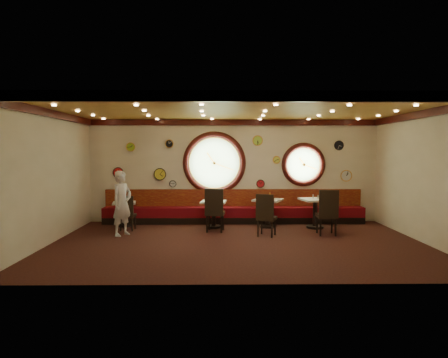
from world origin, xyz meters
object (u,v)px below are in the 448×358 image
condiment_a_pepper (125,200)px  condiment_d_bottle (320,195)px  chair_b (215,207)px  chair_d (328,209)px  table_c (268,210)px  condiment_c_bottle (270,196)px  condiment_c_salt (263,197)px  condiment_d_pepper (318,197)px  table_d (315,210)px  chair_a (127,211)px  condiment_b_bottle (218,198)px  table_b (214,211)px  condiment_c_pepper (269,198)px  condiment_b_pepper (214,199)px  chair_c (266,212)px  condiment_a_bottle (126,199)px  condiment_a_salt (123,200)px  table_a (124,211)px  waiter (122,203)px  condiment_b_salt (212,199)px  condiment_d_salt (313,196)px

condiment_a_pepper → condiment_d_bottle: (5.66, -0.25, 0.17)m
chair_b → chair_d: 3.01m
table_c → condiment_c_bottle: bearing=51.1°
condiment_c_salt → condiment_d_pepper: condiment_d_pepper is taller
table_d → chair_a: bearing=-176.9°
condiment_b_bottle → chair_a: bearing=-168.3°
table_b → condiment_a_pepper: (-2.59, 0.17, 0.29)m
condiment_a_pepper → condiment_c_pepper: bearing=-2.5°
condiment_b_pepper → table_b: bearing=117.0°
chair_c → condiment_d_bottle: 2.09m
condiment_a_bottle → condiment_b_bottle: bearing=-3.0°
table_c → condiment_b_pepper: bearing=-177.5°
chair_a → condiment_c_pepper: (4.03, 0.39, 0.32)m
condiment_a_pepper → condiment_c_bottle: bearing=-0.8°
chair_a → condiment_d_pepper: size_ratio=5.63×
condiment_a_salt → condiment_c_salt: 4.12m
condiment_b_pepper → table_a: bearing=174.1°
waiter → condiment_c_bottle: bearing=-42.2°
condiment_d_pepper → condiment_c_salt: bearing=170.1°
table_c → chair_a: size_ratio=1.64×
waiter → chair_d: bearing=-59.0°
table_b → condiment_b_salt: size_ratio=8.45×
condiment_c_salt → condiment_d_salt: size_ratio=0.94×
condiment_b_salt → condiment_c_pepper: bearing=-0.8°
condiment_b_salt → condiment_c_pepper: (1.65, -0.02, 0.05)m
condiment_d_pepper → condiment_a_bottle: 5.61m
table_b → condiment_d_pepper: size_ratio=7.30×
condiment_b_salt → chair_c: bearing=-41.7°
table_d → waiter: (-5.32, -0.93, 0.32)m
chair_a → condiment_a_bottle: 0.73m
chair_b → chair_d: (2.98, -0.47, 0.00)m
table_c → chair_c: size_ratio=1.44×
condiment_a_pepper → table_a: bearing=131.7°
table_c → table_d: table_d is taller
table_a → table_d: table_d is taller
chair_c → waiter: 3.77m
condiment_b_salt → condiment_b_pepper: size_ratio=0.94×
condiment_d_salt → condiment_b_pepper: size_ratio=1.13×
table_c → condiment_c_salt: condiment_c_salt is taller
condiment_c_pepper → chair_c: bearing=-101.3°
condiment_d_bottle → chair_b: bearing=-169.4°
table_b → condiment_d_salt: condiment_d_salt is taller
table_a → condiment_a_pepper: condiment_a_pepper is taller
chair_a → chair_c: 3.88m
table_a → condiment_c_bottle: bearing=-1.6°
table_d → condiment_a_pepper: table_d is taller
condiment_a_bottle → waiter: bearing=-81.1°
waiter → condiment_b_pepper: bearing=-35.6°
condiment_c_bottle → condiment_d_bottle: (1.43, -0.19, 0.03)m
chair_d → condiment_d_salt: 1.14m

